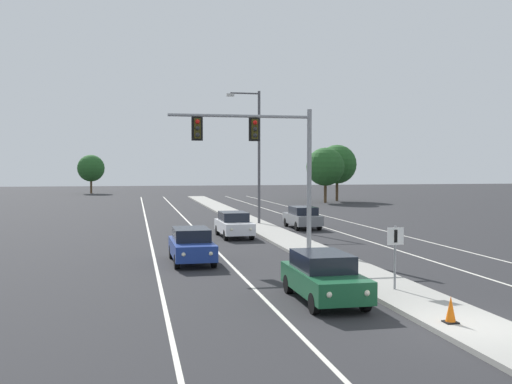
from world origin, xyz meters
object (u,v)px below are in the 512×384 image
Objects in this scene: car_oncoming_green at (324,276)px; car_receding_grey at (302,217)px; tree_far_left_b at (91,168)px; overhead_signal_mast at (266,149)px; car_oncoming_blue at (192,245)px; tree_far_right_a at (325,167)px; street_lamp_median at (256,149)px; tree_far_right_b at (337,164)px; traffic_cone_median_nose at (451,310)px; median_sign_post at (395,248)px; car_oncoming_white at (234,224)px.

car_receding_grey is (5.78, 22.35, 0.00)m from car_oncoming_green.
car_oncoming_green is at bearing -81.13° from tree_far_left_b.
car_oncoming_blue is (-3.97, -2.13, -4.49)m from overhead_signal_mast.
tree_far_left_b is (-13.77, 74.19, -1.02)m from overhead_signal_mast.
tree_far_right_a is (20.65, 42.68, 3.67)m from car_oncoming_blue.
street_lamp_median reaches higher than tree_far_right_b.
car_receding_grey is (5.29, 11.52, -4.49)m from overhead_signal_mast.
tree_far_right_b is (17.60, 58.73, 4.31)m from traffic_cone_median_nose.
street_lamp_median is at bearing 89.50° from median_sign_post.
car_oncoming_green is 4.47m from traffic_cone_median_nose.
tree_far_right_b reaches higher than car_oncoming_white.
overhead_signal_mast is at bearing -86.60° from car_oncoming_white.
car_oncoming_white is (0.06, 18.06, 0.00)m from car_oncoming_green.
car_oncoming_white is at bearing 69.27° from car_oncoming_blue.
tree_far_right_b reaches higher than tree_far_right_a.
tree_far_right_b is (33.23, -30.07, 0.53)m from tree_far_left_b.
overhead_signal_mast is 6.37m from car_oncoming_blue.
car_oncoming_blue is at bearing -110.73° from car_oncoming_white.
tree_far_right_b is at bearing 73.32° from traffic_cone_median_nose.
traffic_cone_median_nose is at bearing -97.46° from car_receding_grey.
tree_far_left_b is (-16.29, 59.63, -1.51)m from street_lamp_median.
car_oncoming_green is 0.61× the size of tree_far_right_b.
car_oncoming_blue is (-3.48, 8.70, 0.00)m from car_oncoming_green.
car_oncoming_white is (-2.73, 17.42, -0.77)m from median_sign_post.
traffic_cone_median_nose is at bearing -105.03° from tree_far_right_a.
tree_far_left_b reaches higher than car_oncoming_green.
median_sign_post is at bearing 84.35° from traffic_cone_median_nose.
car_oncoming_green is 0.68× the size of tree_far_left_b.
car_receding_grey is at bearing -113.50° from tree_far_right_b.
tree_far_left_b is (-13.27, 85.02, 3.47)m from car_oncoming_green.
overhead_signal_mast is 13.45m from car_receding_grey.
car_oncoming_blue is 47.55m from tree_far_right_a.
car_oncoming_blue is at bearing -151.79° from overhead_signal_mast.
car_oncoming_blue is at bearing -82.69° from tree_far_left_b.
car_receding_grey is at bearing 82.54° from traffic_cone_median_nose.
median_sign_post is 2.97m from car_oncoming_green.
median_sign_post is 0.22× the size of street_lamp_median.
car_receding_grey is at bearing -73.09° from tree_far_left_b.
traffic_cone_median_nose is at bearing -58.06° from car_oncoming_green.
car_oncoming_blue is at bearing 111.82° from car_oncoming_green.
traffic_cone_median_nose is (2.30, -21.85, -0.31)m from car_oncoming_white.
car_oncoming_white is at bearing -143.15° from car_receding_grey.
street_lamp_median reaches higher than tree_far_right_a.
tree_far_right_a reaches higher than traffic_cone_median_nose.
overhead_signal_mast is at bearing -79.49° from tree_far_left_b.
street_lamp_median is (2.52, 14.56, 0.48)m from overhead_signal_mast.
median_sign_post is 2.97× the size of traffic_cone_median_nose.
overhead_signal_mast is at bearing 28.21° from car_oncoming_blue.
car_receding_grey is at bearing 36.85° from car_oncoming_white.
tree_far_right_a reaches higher than car_oncoming_blue.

